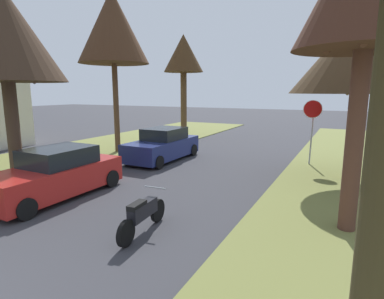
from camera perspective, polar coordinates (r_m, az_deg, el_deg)
stop_sign_far at (r=15.15m, az=21.09°, el=5.35°), size 0.82×0.64×2.93m
street_tree_right_mid_b at (r=13.05m, az=28.36°, el=15.40°), size 4.76×4.76×6.20m
street_tree_left_mid_a at (r=13.21m, az=-31.19°, el=17.59°), size 4.04×4.04×6.97m
street_tree_left_mid_b at (r=18.00m, az=-14.27°, el=20.79°), size 3.70×3.70×8.50m
street_tree_left_far at (r=23.61m, az=-1.58°, el=16.77°), size 2.88×2.88×7.35m
parked_sedan_red at (r=10.98m, az=-23.61°, el=-4.20°), size 1.98×4.42×1.57m
parked_sedan_navy at (r=15.52m, az=-5.37°, el=0.75°), size 1.98×4.42×1.57m
parked_motorcycle at (r=7.68m, az=-9.01°, el=-11.54°), size 0.60×2.05×0.97m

